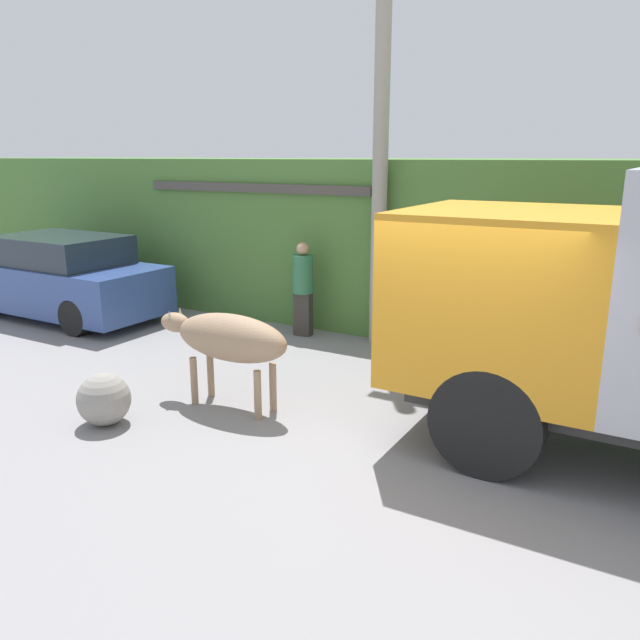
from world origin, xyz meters
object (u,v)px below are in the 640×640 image
(utility_pole, at_px, (381,124))
(roadside_rock, at_px, (104,399))
(parked_suv, at_px, (60,278))
(pedestrian_on_hill, at_px, (303,285))
(brown_cow, at_px, (228,338))

(utility_pole, relative_size, roadside_rock, 11.11)
(parked_suv, relative_size, utility_pole, 0.63)
(parked_suv, height_order, utility_pole, utility_pole)
(parked_suv, xyz_separation_m, utility_pole, (6.16, 1.52, 2.82))
(utility_pole, bearing_deg, parked_suv, -166.11)
(roadside_rock, bearing_deg, parked_suv, 146.52)
(roadside_rock, bearing_deg, pedestrian_on_hill, 89.55)
(parked_suv, distance_m, roadside_rock, 5.78)
(roadside_rock, bearing_deg, utility_pole, 73.89)
(pedestrian_on_hill, relative_size, roadside_rock, 2.65)
(parked_suv, relative_size, roadside_rock, 7.00)
(pedestrian_on_hill, bearing_deg, utility_pole, -176.06)
(parked_suv, bearing_deg, pedestrian_on_hill, 17.30)
(brown_cow, bearing_deg, roadside_rock, -135.32)
(pedestrian_on_hill, bearing_deg, roadside_rock, 83.00)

